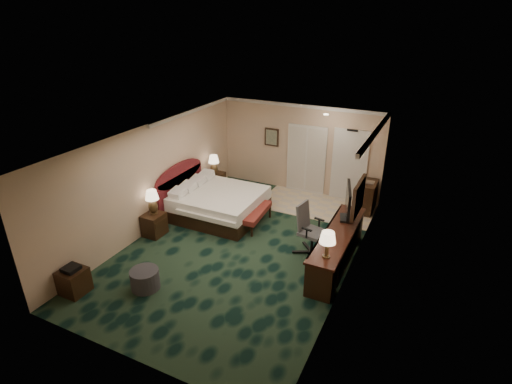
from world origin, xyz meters
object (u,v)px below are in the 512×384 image
at_px(bed_bench, 255,217).
at_px(side_table, 74,281).
at_px(nightstand_far, 215,183).
at_px(tv, 348,203).
at_px(ottoman, 145,279).
at_px(desk, 337,248).
at_px(lamp_near, 152,202).
at_px(desk_chair, 313,231).
at_px(minibar, 367,197).
at_px(nightstand_near, 154,224).
at_px(bed, 220,204).
at_px(lamp_far, 214,165).

bearing_deg(bed_bench, side_table, -120.72).
height_order(nightstand_far, tv, tv).
relative_size(ottoman, desk, 0.21).
height_order(lamp_near, tv, tv).
xyz_separation_m(tv, desk_chair, (-0.62, -0.51, -0.59)).
relative_size(nightstand_far, desk_chair, 0.51).
bearing_deg(minibar, nightstand_far, -170.40).
bearing_deg(nightstand_far, bed_bench, -33.38).
relative_size(nightstand_near, lamp_near, 0.92).
bearing_deg(nightstand_near, side_table, -89.46).
xyz_separation_m(bed, lamp_far, (-0.90, 1.23, 0.58)).
distance_m(tv, desk_chair, 0.99).
height_order(bed_bench, ottoman, bed_bench).
height_order(nightstand_far, side_table, nightstand_far).
height_order(lamp_near, bed_bench, lamp_near).
bearing_deg(desk_chair, bed_bench, 170.03).
bearing_deg(nightstand_far, lamp_near, -90.85).
bearing_deg(side_table, desk_chair, 41.64).
distance_m(bed, bed_bench, 1.11).
height_order(side_table, desk, desk).
distance_m(lamp_far, desk, 4.90).
distance_m(lamp_near, tv, 4.66).
xyz_separation_m(nightstand_far, desk_chair, (3.80, -2.00, 0.30)).
bearing_deg(nightstand_near, desk_chair, 12.93).
distance_m(ottoman, desk_chair, 3.76).
relative_size(nightstand_far, bed_bench, 0.47).
distance_m(nightstand_far, ottoman, 4.80).
relative_size(nightstand_near, nightstand_far, 0.91).
bearing_deg(tv, desk, -105.85).
height_order(bed, minibar, minibar).
height_order(lamp_near, minibar, lamp_near).
xyz_separation_m(nightstand_near, lamp_near, (-0.02, 0.06, 0.59)).
relative_size(lamp_far, bed_bench, 0.46).
bearing_deg(ottoman, minibar, 58.74).
relative_size(nightstand_far, tv, 0.61).
distance_m(nightstand_far, desk, 4.91).
xyz_separation_m(nightstand_far, lamp_near, (-0.04, -2.81, 0.57)).
relative_size(bed, nightstand_far, 3.52).
bearing_deg(lamp_far, side_table, -90.25).
distance_m(ottoman, desk, 4.09).
height_order(lamp_far, side_table, lamp_far).
bearing_deg(desk_chair, side_table, -127.82).
height_order(bed, lamp_near, lamp_near).
bearing_deg(lamp_far, desk, -25.76).
distance_m(lamp_near, side_table, 2.63).
distance_m(nightstand_near, bed_bench, 2.56).
height_order(lamp_near, ottoman, lamp_near).
relative_size(bed_bench, minibar, 1.54).
height_order(bed, side_table, bed).
height_order(desk, minibar, minibar).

